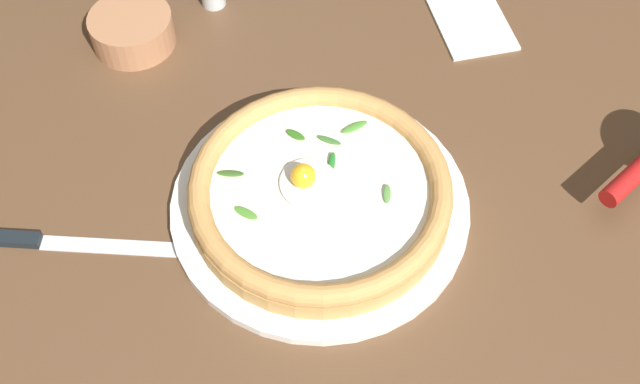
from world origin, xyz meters
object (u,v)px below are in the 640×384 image
(pizza, at_px, (320,192))
(side_bowl, at_px, (132,30))
(table_knife, at_px, (42,241))
(folded_napkin, at_px, (469,17))

(pizza, bearing_deg, side_bowl, 18.78)
(pizza, distance_m, table_knife, 0.30)
(pizza, height_order, side_bowl, pizza)
(pizza, xyz_separation_m, table_knife, (0.08, 0.29, -0.03))
(pizza, distance_m, folded_napkin, 0.36)
(pizza, relative_size, side_bowl, 2.67)
(pizza, relative_size, table_knife, 1.35)
(side_bowl, distance_m, folded_napkin, 0.44)
(pizza, xyz_separation_m, folded_napkin, (0.20, -0.30, -0.03))
(pizza, bearing_deg, table_knife, 74.71)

